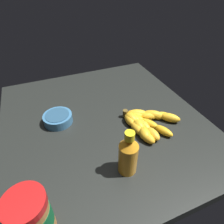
{
  "coord_description": "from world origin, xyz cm",
  "views": [
    {
      "loc": [
        55.54,
        -18.94,
        50.2
      ],
      "look_at": [
        3.23,
        2.51,
        5.19
      ],
      "focal_mm": 30.63,
      "sensor_mm": 36.0,
      "label": 1
    }
  ],
  "objects_px": {
    "peanut_butter_jar": "(31,217)",
    "honey_bottle": "(128,155)",
    "small_bowl": "(58,118)",
    "banana_bunch": "(145,122)"
  },
  "relations": [
    {
      "from": "honey_bottle",
      "to": "small_bowl",
      "type": "bearing_deg",
      "value": -152.59
    },
    {
      "from": "peanut_butter_jar",
      "to": "small_bowl",
      "type": "bearing_deg",
      "value": 163.04
    },
    {
      "from": "honey_bottle",
      "to": "peanut_butter_jar",
      "type": "bearing_deg",
      "value": -75.23
    },
    {
      "from": "peanut_butter_jar",
      "to": "honey_bottle",
      "type": "relative_size",
      "value": 0.86
    },
    {
      "from": "banana_bunch",
      "to": "peanut_butter_jar",
      "type": "relative_size",
      "value": 1.55
    },
    {
      "from": "small_bowl",
      "to": "peanut_butter_jar",
      "type": "bearing_deg",
      "value": -16.96
    },
    {
      "from": "banana_bunch",
      "to": "small_bowl",
      "type": "xyz_separation_m",
      "value": [
        -0.15,
        -0.3,
        0.0
      ]
    },
    {
      "from": "peanut_butter_jar",
      "to": "small_bowl",
      "type": "distance_m",
      "value": 0.39
    },
    {
      "from": "honey_bottle",
      "to": "small_bowl",
      "type": "relative_size",
      "value": 1.4
    },
    {
      "from": "banana_bunch",
      "to": "small_bowl",
      "type": "bearing_deg",
      "value": -115.58
    }
  ]
}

